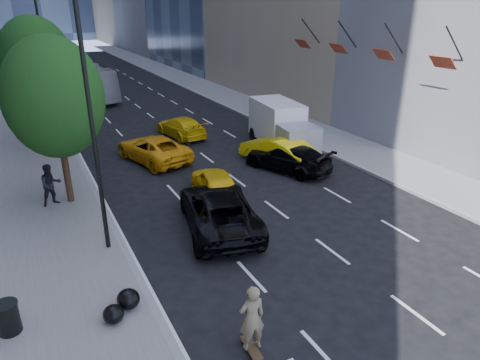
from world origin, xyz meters
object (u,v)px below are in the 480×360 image
city_bus (76,80)px  trash_can (8,318)px  black_sedan_mercedes (287,158)px  skateboarder (252,322)px  black_sedan_lincoln (219,209)px  box_truck (282,127)px

city_bus → trash_can: (-6.58, -33.60, -1.15)m
black_sedan_mercedes → trash_can: black_sedan_mercedes is taller
city_bus → trash_can: 34.25m
skateboarder → trash_can: 6.79m
skateboarder → black_sedan_lincoln: skateboarder is taller
black_sedan_mercedes → city_bus: bearing=-96.0°
black_sedan_lincoln → trash_can: (-7.88, -3.09, -0.22)m
city_bus → box_truck: (9.18, -22.94, -0.25)m
black_sedan_lincoln → trash_can: 8.46m
black_sedan_mercedes → city_bus: (-7.50, 26.22, 1.00)m
box_truck → trash_can: size_ratio=7.06×
box_truck → trash_can: box_truck is taller
black_sedan_lincoln → box_truck: 10.95m
box_truck → black_sedan_lincoln: bearing=-128.6°
black_sedan_lincoln → black_sedan_mercedes: (6.20, 4.29, -0.08)m
skateboarder → city_bus: city_bus is taller
skateboarder → trash_can: size_ratio=2.15×
black_sedan_mercedes → box_truck: box_truck is taller
box_truck → city_bus: bearing=119.4°
skateboarder → box_truck: box_truck is taller
trash_can → box_truck: bearing=34.1°
black_sedan_mercedes → city_bus: size_ratio=0.41×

